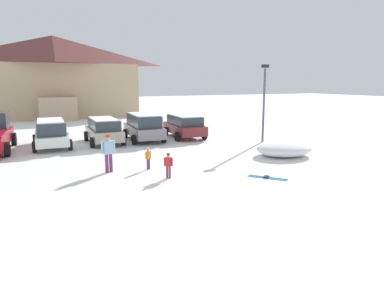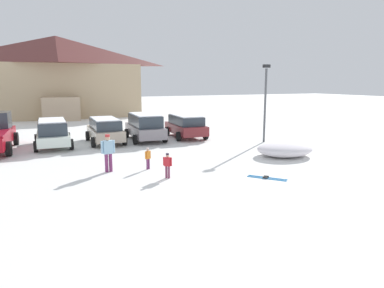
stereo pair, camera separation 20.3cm
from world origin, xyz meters
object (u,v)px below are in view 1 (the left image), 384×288
(skier_child_in_red_jacket, at_px, (168,164))
(pair_of_skis, at_px, (267,178))
(parked_maroon_van, at_px, (184,125))
(parked_grey_wagon, at_px, (144,126))
(skier_child_in_orange_jacket, at_px, (148,157))
(lamp_post, at_px, (264,99))
(ski_lodge, at_px, (55,76))
(parked_beige_suv, at_px, (104,130))
(plowed_snow_pile, at_px, (284,149))
(parked_white_suv, at_px, (51,133))
(skier_adult_in_blue_parka, at_px, (108,151))

(skier_child_in_red_jacket, bearing_deg, pair_of_skis, -24.69)
(parked_maroon_van, bearing_deg, parked_grey_wagon, 177.90)
(skier_child_in_red_jacket, distance_m, pair_of_skis, 4.13)
(skier_child_in_orange_jacket, distance_m, lamp_post, 10.06)
(ski_lodge, xyz_separation_m, skier_child_in_orange_jacket, (2.03, -26.92, -3.95))
(parked_beige_suv, distance_m, parked_grey_wagon, 2.66)
(parked_beige_suv, bearing_deg, lamp_post, -22.56)
(lamp_post, distance_m, plowed_snow_pile, 4.96)
(pair_of_skis, relative_size, lamp_post, 0.29)
(ski_lodge, relative_size, parked_beige_suv, 4.11)
(parked_white_suv, bearing_deg, lamp_post, -16.98)
(parked_beige_suv, relative_size, skier_child_in_red_jacket, 4.18)
(ski_lodge, xyz_separation_m, parked_maroon_van, (7.15, -19.39, -3.64))
(parked_maroon_van, bearing_deg, parked_beige_suv, 178.56)
(parked_maroon_van, height_order, plowed_snow_pile, parked_maroon_van)
(parked_white_suv, relative_size, pair_of_skis, 3.17)
(parked_maroon_van, height_order, lamp_post, lamp_post)
(skier_child_in_orange_jacket, relative_size, skier_child_in_red_jacket, 0.94)
(parked_beige_suv, bearing_deg, parked_grey_wagon, -0.71)
(parked_grey_wagon, relative_size, lamp_post, 0.94)
(skier_child_in_red_jacket, relative_size, pair_of_skis, 0.73)
(parked_white_suv, xyz_separation_m, plowed_snow_pile, (11.16, -7.90, -0.52))
(parked_maroon_van, distance_m, skier_child_in_red_jacket, 10.48)
(parked_grey_wagon, height_order, parked_maroon_van, parked_grey_wagon)
(ski_lodge, relative_size, skier_adult_in_blue_parka, 10.77)
(parked_beige_suv, distance_m, plowed_snow_pile, 11.32)
(parked_white_suv, bearing_deg, parked_grey_wagon, 0.57)
(ski_lodge, height_order, skier_adult_in_blue_parka, ski_lodge)
(ski_lodge, bearing_deg, skier_adult_in_blue_parka, -89.34)
(parked_white_suv, bearing_deg, skier_child_in_orange_jacket, -64.25)
(skier_child_in_red_jacket, bearing_deg, skier_adult_in_blue_parka, 134.82)
(parked_white_suv, height_order, skier_child_in_red_jacket, parked_white_suv)
(parked_beige_suv, height_order, lamp_post, lamp_post)
(parked_maroon_van, relative_size, skier_child_in_orange_jacket, 4.31)
(ski_lodge, height_order, skier_child_in_orange_jacket, ski_lodge)
(skier_adult_in_blue_parka, height_order, pair_of_skis, skier_adult_in_blue_parka)
(parked_grey_wagon, bearing_deg, parked_white_suv, -179.43)
(pair_of_skis, bearing_deg, lamp_post, 54.72)
(skier_child_in_red_jacket, relative_size, plowed_snow_pile, 0.34)
(parked_grey_wagon, xyz_separation_m, plowed_snow_pile, (5.35, -7.96, -0.58))
(ski_lodge, bearing_deg, pair_of_skis, -78.76)
(parked_grey_wagon, distance_m, plowed_snow_pile, 9.61)
(parked_grey_wagon, bearing_deg, plowed_snow_pile, -56.10)
(parked_grey_wagon, height_order, skier_child_in_orange_jacket, parked_grey_wagon)
(skier_adult_in_blue_parka, height_order, skier_child_in_red_jacket, skier_adult_in_blue_parka)
(ski_lodge, xyz_separation_m, parked_grey_wagon, (4.18, -19.28, -3.55))
(parked_grey_wagon, height_order, skier_adult_in_blue_parka, parked_grey_wagon)
(skier_child_in_orange_jacket, bearing_deg, parked_beige_suv, 93.73)
(ski_lodge, distance_m, pair_of_skis, 31.31)
(parked_maroon_van, bearing_deg, plowed_snow_pile, -73.13)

